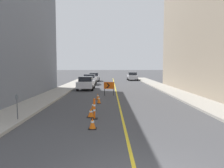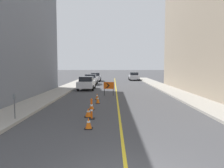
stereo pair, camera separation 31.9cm
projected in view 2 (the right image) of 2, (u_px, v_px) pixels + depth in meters
lane_stripe at (116, 88)px, 27.92m from camera, size 0.12×45.86×0.01m
sidewalk_left at (67, 88)px, 27.95m from camera, size 2.38×45.86×0.15m
sidewalk_right at (165, 88)px, 27.89m from camera, size 2.38×45.86×0.15m
traffic_cone_nearest at (89, 123)px, 9.90m from camera, size 0.37×0.37×0.51m
traffic_cone_second at (88, 113)px, 12.20m from camera, size 0.44×0.44×0.50m
traffic_cone_third at (92, 106)px, 14.22m from camera, size 0.39×0.39×0.52m
traffic_cone_fourth at (98, 100)px, 16.60m from camera, size 0.33×0.33×0.60m
traffic_cone_fifth at (97, 97)px, 18.51m from camera, size 0.33×0.33×0.53m
delineator_post_front at (92, 110)px, 11.74m from camera, size 0.35×0.35×1.12m
arrow_barricade_primary at (109, 86)px, 21.02m from camera, size 1.00×0.15×1.31m
parked_car_curb_near at (87, 83)px, 26.32m from camera, size 1.94×4.32×1.59m
parked_car_curb_mid at (91, 79)px, 33.51m from camera, size 1.94×4.33×1.59m
parked_car_curb_far at (96, 77)px, 40.72m from camera, size 1.95×4.35×1.59m
parked_car_opposite_side at (134, 76)px, 43.36m from camera, size 1.94×4.33×1.59m
parking_meter_near_curb at (14, 101)px, 11.11m from camera, size 0.12×0.11×1.30m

